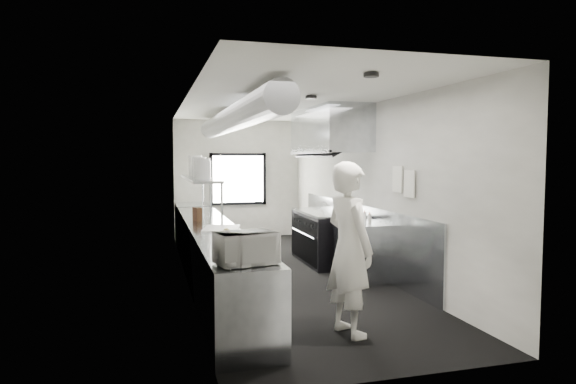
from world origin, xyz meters
TOP-DOWN VIEW (x-y plane):
  - floor at (0.00, 0.00)m, footprint 3.00×8.00m
  - ceiling at (0.00, 0.00)m, footprint 3.00×8.00m
  - wall_back at (0.00, 4.00)m, footprint 3.00×0.02m
  - wall_front at (0.00, -4.00)m, footprint 3.00×0.02m
  - wall_left at (-1.50, 0.00)m, footprint 0.02×8.00m
  - wall_right at (1.50, 0.00)m, footprint 0.02×8.00m
  - wall_cladding at (1.48, 0.30)m, footprint 0.03×5.50m
  - hvac_duct at (-0.70, 0.40)m, footprint 0.40×6.40m
  - service_window at (0.00, 3.96)m, footprint 1.36×0.05m
  - exhaust_hood at (1.10, 0.70)m, footprint 0.81×2.20m
  - prep_counter at (-1.15, -0.50)m, footprint 0.70×6.00m
  - pass_shelf at (-1.19, 1.00)m, footprint 0.45×3.00m
  - range at (1.04, 0.70)m, footprint 0.88×1.60m
  - bottle_station at (1.15, -0.70)m, footprint 0.65×0.80m
  - far_work_table at (-1.15, 3.20)m, footprint 0.70×1.20m
  - notice_sheet_a at (1.47, -1.20)m, footprint 0.02×0.28m
  - notice_sheet_b at (1.47, -1.55)m, footprint 0.02×0.28m
  - line_cook at (0.03, -2.86)m, footprint 0.60×0.77m
  - microwave at (-1.16, -3.16)m, footprint 0.59×0.50m
  - deli_tub_a at (-1.32, -2.83)m, footprint 0.15×0.15m
  - deli_tub_b at (-1.27, -2.66)m, footprint 0.17×0.17m
  - newspaper at (-1.01, -1.67)m, footprint 0.47×0.52m
  - small_plate at (-1.09, -1.43)m, footprint 0.19×0.19m
  - pastry at (-1.09, -1.43)m, footprint 0.09×0.09m
  - cutting_board at (-1.06, -0.77)m, footprint 0.63×0.75m
  - knife_block at (-1.31, 0.25)m, footprint 0.14×0.22m
  - plate_stack_a at (-1.22, 0.17)m, footprint 0.28×0.28m
  - plate_stack_b at (-1.18, 0.69)m, footprint 0.34×0.34m
  - plate_stack_c at (-1.17, 1.21)m, footprint 0.28×0.28m
  - plate_stack_d at (-1.21, 1.60)m, footprint 0.29×0.29m
  - squeeze_bottle_a at (1.11, -1.02)m, footprint 0.07×0.07m
  - squeeze_bottle_b at (1.10, -0.87)m, footprint 0.08×0.08m
  - squeeze_bottle_c at (1.06, -0.71)m, footprint 0.06×0.06m
  - squeeze_bottle_d at (1.13, -0.57)m, footprint 0.08×0.08m
  - squeeze_bottle_e at (1.11, -0.41)m, footprint 0.07×0.07m

SIDE VIEW (x-z plane):
  - floor at x=0.00m, z-range -0.01..0.01m
  - prep_counter at x=-1.15m, z-range 0.00..0.90m
  - bottle_station at x=1.15m, z-range 0.00..0.90m
  - far_work_table at x=-1.15m, z-range 0.00..0.90m
  - range at x=1.04m, z-range 0.00..0.94m
  - wall_cladding at x=1.48m, z-range 0.00..1.10m
  - newspaper at x=-1.01m, z-range 0.90..0.91m
  - small_plate at x=-1.09m, z-range 0.90..0.91m
  - cutting_board at x=-1.06m, z-range 0.90..0.92m
  - line_cook at x=0.03m, z-range 0.00..1.88m
  - deli_tub_a at x=-1.32m, z-range 0.90..1.00m
  - deli_tub_b at x=-1.27m, z-range 0.90..1.00m
  - pastry at x=-1.09m, z-range 0.91..1.00m
  - squeeze_bottle_c at x=1.06m, z-range 0.90..1.06m
  - squeeze_bottle_e at x=1.11m, z-range 0.90..1.07m
  - squeeze_bottle_a at x=1.11m, z-range 0.90..1.08m
  - squeeze_bottle_b at x=1.10m, z-range 0.90..1.09m
  - squeeze_bottle_d at x=1.13m, z-range 0.90..1.09m
  - knife_block at x=-1.31m, z-range 0.90..1.12m
  - microwave at x=-1.16m, z-range 0.90..1.21m
  - service_window at x=0.00m, z-range 0.77..2.02m
  - wall_back at x=0.00m, z-range 0.00..2.80m
  - wall_front at x=0.00m, z-range 0.00..2.80m
  - wall_left at x=-1.50m, z-range 0.00..2.80m
  - wall_right at x=1.50m, z-range 0.00..2.80m
  - pass_shelf at x=-1.19m, z-range 1.20..1.88m
  - notice_sheet_b at x=1.47m, z-range 1.36..1.74m
  - notice_sheet_a at x=1.47m, z-range 1.41..1.79m
  - plate_stack_a at x=-1.22m, z-range 1.57..1.86m
  - plate_stack_b at x=-1.18m, z-range 1.57..1.90m
  - plate_stack_c at x=-1.17m, z-range 1.57..1.92m
  - plate_stack_d at x=-1.21m, z-range 1.57..1.95m
  - exhaust_hood at x=1.10m, z-range 1.95..2.83m
  - hvac_duct at x=-0.70m, z-range 2.35..2.75m
  - ceiling at x=0.00m, z-range 2.79..2.80m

